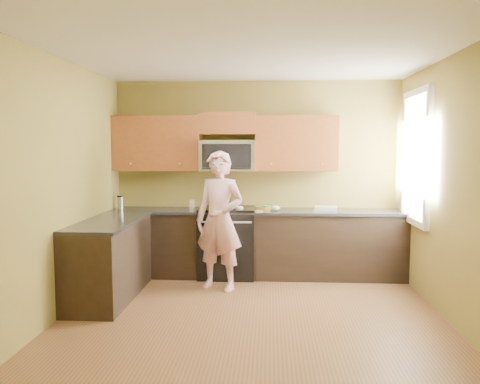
# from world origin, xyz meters

# --- Properties ---
(floor) EXTENTS (4.00, 4.00, 0.00)m
(floor) POSITION_xyz_m (0.00, 0.00, 0.00)
(floor) COLOR brown
(floor) RESTS_ON ground
(ceiling) EXTENTS (4.00, 4.00, 0.00)m
(ceiling) POSITION_xyz_m (0.00, 0.00, 2.70)
(ceiling) COLOR white
(ceiling) RESTS_ON ground
(wall_back) EXTENTS (4.00, 0.00, 4.00)m
(wall_back) POSITION_xyz_m (0.00, 2.00, 1.35)
(wall_back) COLOR olive
(wall_back) RESTS_ON ground
(wall_front) EXTENTS (4.00, 0.00, 4.00)m
(wall_front) POSITION_xyz_m (0.00, -2.00, 1.35)
(wall_front) COLOR olive
(wall_front) RESTS_ON ground
(wall_left) EXTENTS (0.00, 4.00, 4.00)m
(wall_left) POSITION_xyz_m (-2.00, 0.00, 1.35)
(wall_left) COLOR olive
(wall_left) RESTS_ON ground
(wall_right) EXTENTS (0.00, 4.00, 4.00)m
(wall_right) POSITION_xyz_m (2.00, 0.00, 1.35)
(wall_right) COLOR olive
(wall_right) RESTS_ON ground
(cabinet_back_run) EXTENTS (4.00, 0.60, 0.88)m
(cabinet_back_run) POSITION_xyz_m (0.00, 1.70, 0.44)
(cabinet_back_run) COLOR black
(cabinet_back_run) RESTS_ON floor
(cabinet_left_run) EXTENTS (0.60, 1.60, 0.88)m
(cabinet_left_run) POSITION_xyz_m (-1.70, 0.60, 0.44)
(cabinet_left_run) COLOR black
(cabinet_left_run) RESTS_ON floor
(countertop_back) EXTENTS (4.00, 0.62, 0.04)m
(countertop_back) POSITION_xyz_m (0.00, 1.69, 0.90)
(countertop_back) COLOR black
(countertop_back) RESTS_ON cabinet_back_run
(countertop_left) EXTENTS (0.62, 1.60, 0.04)m
(countertop_left) POSITION_xyz_m (-1.69, 0.60, 0.90)
(countertop_left) COLOR black
(countertop_left) RESTS_ON cabinet_left_run
(stove) EXTENTS (0.76, 0.65, 0.95)m
(stove) POSITION_xyz_m (-0.40, 1.68, 0.47)
(stove) COLOR black
(stove) RESTS_ON floor
(microwave) EXTENTS (0.76, 0.40, 0.42)m
(microwave) POSITION_xyz_m (-0.40, 1.80, 1.45)
(microwave) COLOR silver
(microwave) RESTS_ON wall_back
(upper_cab_left) EXTENTS (1.22, 0.33, 0.75)m
(upper_cab_left) POSITION_xyz_m (-1.39, 1.83, 1.45)
(upper_cab_left) COLOR brown
(upper_cab_left) RESTS_ON wall_back
(upper_cab_right) EXTENTS (1.12, 0.33, 0.75)m
(upper_cab_right) POSITION_xyz_m (0.54, 1.83, 1.45)
(upper_cab_right) COLOR brown
(upper_cab_right) RESTS_ON wall_back
(upper_cab_over_mw) EXTENTS (0.76, 0.33, 0.30)m
(upper_cab_over_mw) POSITION_xyz_m (-0.40, 1.83, 2.10)
(upper_cab_over_mw) COLOR brown
(upper_cab_over_mw) RESTS_ON wall_back
(window) EXTENTS (0.06, 1.06, 1.66)m
(window) POSITION_xyz_m (1.98, 1.20, 1.65)
(window) COLOR white
(window) RESTS_ON wall_right
(woman) EXTENTS (0.74, 0.61, 1.73)m
(woman) POSITION_xyz_m (-0.44, 1.05, 0.86)
(woman) COLOR #DB6D76
(woman) RESTS_ON floor
(frying_pan) EXTENTS (0.39, 0.52, 0.06)m
(frying_pan) POSITION_xyz_m (-0.41, 1.54, 0.95)
(frying_pan) COLOR black
(frying_pan) RESTS_ON stove
(butter_tub) EXTENTS (0.13, 0.13, 0.08)m
(butter_tub) POSITION_xyz_m (0.14, 1.68, 0.92)
(butter_tub) COLOR yellow
(butter_tub) RESTS_ON countertop_back
(toast_slice) EXTENTS (0.14, 0.14, 0.01)m
(toast_slice) POSITION_xyz_m (0.04, 1.49, 0.93)
(toast_slice) COLOR #B27F47
(toast_slice) RESTS_ON countertop_back
(napkin_a) EXTENTS (0.11, 0.12, 0.06)m
(napkin_a) POSITION_xyz_m (-0.23, 1.63, 0.95)
(napkin_a) COLOR silver
(napkin_a) RESTS_ON countertop_back
(napkin_b) EXTENTS (0.16, 0.16, 0.07)m
(napkin_b) POSITION_xyz_m (0.26, 1.65, 0.95)
(napkin_b) COLOR silver
(napkin_b) RESTS_ON countertop_back
(dish_towel) EXTENTS (0.33, 0.27, 0.05)m
(dish_towel) POSITION_xyz_m (0.95, 1.72, 0.95)
(dish_towel) COLOR silver
(dish_towel) RESTS_ON countertop_back
(travel_mug) EXTENTS (0.09, 0.09, 0.18)m
(travel_mug) POSITION_xyz_m (-1.90, 1.70, 0.92)
(travel_mug) COLOR silver
(travel_mug) RESTS_ON countertop_back
(glass_b) EXTENTS (0.08, 0.08, 0.12)m
(glass_b) POSITION_xyz_m (-0.91, 1.81, 0.98)
(glass_b) COLOR silver
(glass_b) RESTS_ON countertop_back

